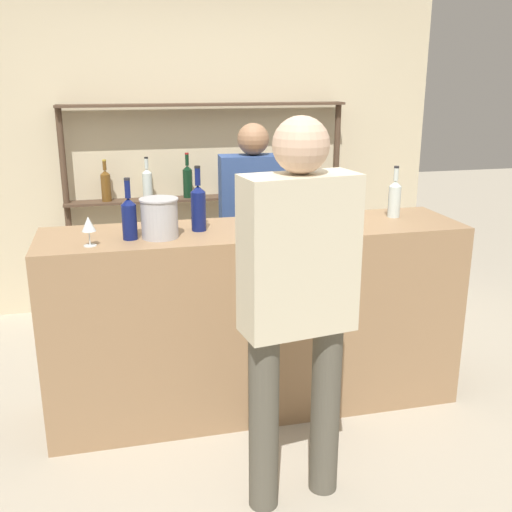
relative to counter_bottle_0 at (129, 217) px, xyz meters
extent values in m
plane|color=#B2A893|center=(0.69, 0.08, -1.21)|extent=(16.00, 16.00, 0.00)
cube|color=#997551|center=(0.69, 0.08, -0.67)|extent=(2.37, 0.59, 1.09)
cube|color=beige|center=(0.69, 1.97, 0.19)|extent=(3.97, 0.12, 2.80)
cylinder|color=#4C3828|center=(-0.44, 1.79, -0.36)|extent=(0.05, 0.05, 1.70)
cylinder|color=#4C3828|center=(1.82, 1.79, -0.36)|extent=(0.05, 0.05, 1.70)
cube|color=#4C3828|center=(0.69, 1.79, 0.47)|extent=(2.30, 0.18, 0.02)
cube|color=#4C3828|center=(0.69, 1.79, -0.28)|extent=(2.30, 0.18, 0.02)
cylinder|color=brown|center=(-0.13, 1.79, -0.16)|extent=(0.08, 0.08, 0.21)
cone|color=brown|center=(-0.13, 1.79, -0.04)|extent=(0.08, 0.08, 0.03)
cylinder|color=brown|center=(-0.13, 1.79, 0.01)|extent=(0.03, 0.03, 0.07)
cylinder|color=gold|center=(-0.13, 1.79, 0.06)|extent=(0.03, 0.03, 0.01)
cylinder|color=silver|center=(0.20, 1.79, -0.16)|extent=(0.08, 0.08, 0.21)
cone|color=silver|center=(0.20, 1.79, -0.04)|extent=(0.08, 0.08, 0.04)
cylinder|color=silver|center=(0.20, 1.79, 0.02)|extent=(0.03, 0.03, 0.08)
cylinder|color=black|center=(0.20, 1.79, 0.07)|extent=(0.03, 0.03, 0.01)
cylinder|color=black|center=(0.53, 1.79, -0.16)|extent=(0.08, 0.08, 0.23)
cone|color=black|center=(0.53, 1.79, -0.02)|extent=(0.08, 0.08, 0.03)
cylinder|color=black|center=(0.53, 1.79, 0.04)|extent=(0.03, 0.03, 0.09)
cylinder|color=maroon|center=(0.53, 1.79, 0.09)|extent=(0.03, 0.03, 0.01)
cylinder|color=#0F1956|center=(0.85, 1.79, -0.17)|extent=(0.08, 0.08, 0.20)
cone|color=#0F1956|center=(0.85, 1.79, -0.05)|extent=(0.08, 0.08, 0.04)
cylinder|color=#0F1956|center=(0.85, 1.79, 0.00)|extent=(0.03, 0.03, 0.07)
cylinder|color=maroon|center=(0.85, 1.79, 0.05)|extent=(0.03, 0.03, 0.01)
cylinder|color=#0F1956|center=(1.18, 1.79, -0.18)|extent=(0.07, 0.07, 0.19)
cone|color=#0F1956|center=(1.18, 1.79, -0.07)|extent=(0.07, 0.07, 0.03)
cylinder|color=#0F1956|center=(1.18, 1.79, -0.01)|extent=(0.03, 0.03, 0.08)
cylinder|color=black|center=(1.18, 1.79, 0.03)|extent=(0.03, 0.03, 0.01)
cylinder|color=black|center=(1.51, 1.79, -0.16)|extent=(0.07, 0.07, 0.22)
cone|color=black|center=(1.51, 1.79, -0.03)|extent=(0.07, 0.07, 0.03)
cylinder|color=black|center=(1.51, 1.79, 0.03)|extent=(0.03, 0.03, 0.08)
cylinder|color=#232328|center=(1.51, 1.79, 0.08)|extent=(0.03, 0.03, 0.01)
cylinder|color=#0F1956|center=(0.00, 0.00, -0.03)|extent=(0.08, 0.08, 0.18)
cone|color=#0F1956|center=(0.00, 0.00, 0.08)|extent=(0.08, 0.08, 0.03)
cylinder|color=#0F1956|center=(0.00, 0.00, 0.14)|extent=(0.03, 0.03, 0.09)
cylinder|color=#232328|center=(0.00, 0.00, 0.20)|extent=(0.03, 0.03, 0.01)
cylinder|color=silver|center=(1.56, 0.15, -0.03)|extent=(0.07, 0.07, 0.19)
cone|color=silver|center=(1.56, 0.15, 0.08)|extent=(0.07, 0.07, 0.03)
cylinder|color=silver|center=(1.56, 0.15, 0.14)|extent=(0.03, 0.03, 0.08)
cylinder|color=#232328|center=(1.56, 0.15, 0.18)|extent=(0.03, 0.03, 0.01)
cylinder|color=#0F1956|center=(0.37, 0.10, -0.01)|extent=(0.08, 0.08, 0.21)
cone|color=#0F1956|center=(0.37, 0.10, 0.11)|extent=(0.08, 0.08, 0.04)
cylinder|color=#0F1956|center=(0.37, 0.10, 0.18)|extent=(0.03, 0.03, 0.09)
cylinder|color=black|center=(0.37, 0.10, 0.23)|extent=(0.03, 0.03, 0.01)
cylinder|color=silver|center=(-0.20, -0.09, -0.12)|extent=(0.06, 0.06, 0.00)
cylinder|color=silver|center=(-0.20, -0.09, -0.08)|extent=(0.01, 0.01, 0.07)
cone|color=silver|center=(-0.20, -0.09, -0.01)|extent=(0.07, 0.07, 0.07)
cylinder|color=#B2B2B7|center=(0.15, 0.00, -0.02)|extent=(0.19, 0.19, 0.20)
cylinder|color=#B2B2B7|center=(0.15, 0.00, 0.09)|extent=(0.20, 0.20, 0.01)
cylinder|color=#121C33|center=(0.71, 0.85, -0.82)|extent=(0.13, 0.13, 0.78)
cylinder|color=#121C33|center=(1.00, 0.83, -0.82)|extent=(0.13, 0.13, 0.78)
cube|color=navy|center=(0.85, 0.84, -0.12)|extent=(0.47, 0.23, 0.62)
sphere|color=#936B4C|center=(0.85, 0.84, 0.29)|extent=(0.21, 0.21, 0.21)
cylinder|color=#575347|center=(0.82, -0.76, -0.79)|extent=(0.14, 0.14, 0.85)
cylinder|color=#575347|center=(0.51, -0.81, -0.79)|extent=(0.14, 0.14, 0.85)
cube|color=beige|center=(0.66, -0.79, -0.02)|extent=(0.51, 0.28, 0.68)
sphere|color=#DBB293|center=(0.66, -0.79, 0.43)|extent=(0.23, 0.23, 0.23)
camera|label=1|loc=(-0.07, -3.07, 0.70)|focal=42.00mm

